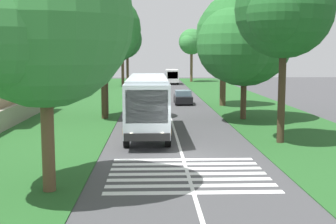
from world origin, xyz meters
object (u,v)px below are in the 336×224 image
trailing_minibus_0 (172,75)px  roadside_tree_right_2 (241,41)px  trailing_car_1 (148,93)px  trailing_car_2 (151,87)px  coach_bus (148,102)px  roadside_tree_left_0 (102,31)px  trailing_car_3 (151,83)px  roadside_tree_left_3 (127,44)px  roadside_tree_left_1 (40,23)px  roadside_tree_right_0 (222,34)px  utility_pole (106,65)px  roadside_tree_left_2 (121,41)px  roadside_tree_right_3 (191,43)px  roadside_tree_right_1 (282,11)px  trailing_car_0 (183,98)px

trailing_minibus_0 → roadside_tree_right_2: roadside_tree_right_2 is taller
trailing_car_1 → trailing_car_2: (9.71, -0.36, 0.00)m
coach_bus → roadside_tree_left_0: (7.53, 3.61, 4.78)m
trailing_car_3 → roadside_tree_left_3: size_ratio=0.45×
coach_bus → roadside_tree_left_1: (-12.07, 3.74, 4.10)m
roadside_tree_right_0 → utility_pole: size_ratio=1.23×
trailing_car_3 → trailing_minibus_0: trailing_minibus_0 is taller
roadside_tree_left_0 → roadside_tree_right_0: roadside_tree_right_0 is taller
roadside_tree_left_3 → roadside_tree_right_0: 40.78m
trailing_car_1 → roadside_tree_left_0: roadside_tree_left_0 is taller
trailing_car_1 → roadside_tree_left_2: (20.85, 4.38, 6.67)m
trailing_car_1 → roadside_tree_left_3: 32.14m
trailing_minibus_0 → roadside_tree_right_2: size_ratio=0.59×
trailing_minibus_0 → roadside_tree_left_0: bearing=170.2°
roadside_tree_left_0 → roadside_tree_right_2: bearing=-94.8°
roadside_tree_left_1 → trailing_car_1: bearing=-5.6°
roadside_tree_left_0 → utility_pole: 3.51m
roadside_tree_right_3 → roadside_tree_right_1: bearing=180.0°
trailing_car_0 → coach_bus: bearing=169.1°
roadside_tree_left_1 → roadside_tree_right_2: 21.68m
trailing_car_1 → trailing_car_3: same height
trailing_car_2 → utility_pole: utility_pole is taller
trailing_car_2 → roadside_tree_left_3: 22.89m
roadside_tree_right_0 → roadside_tree_right_2: size_ratio=0.99×
roadside_tree_left_0 → roadside_tree_left_3: size_ratio=1.05×
trailing_car_2 → trailing_car_3: same height
trailing_car_3 → trailing_car_0: bearing=-171.9°
roadside_tree_right_3 → utility_pole: size_ratio=1.21×
trailing_car_3 → roadside_tree_left_2: bearing=54.1°
roadside_tree_left_3 → utility_pole: size_ratio=1.17×
roadside_tree_right_1 → roadside_tree_right_2: size_ratio=1.03×
roadside_tree_left_2 → roadside_tree_left_3: 10.39m
roadside_tree_left_3 → roadside_tree_right_1: (-58.59, -11.88, 0.48)m
trailing_minibus_0 → roadside_tree_right_3: bearing=-30.9°
coach_bus → roadside_tree_right_1: 9.78m
roadside_tree_left_1 → roadside_tree_right_2: bearing=-30.4°
trailing_car_3 → roadside_tree_right_3: roadside_tree_right_3 is taller
coach_bus → utility_pole: bearing=19.8°
roadside_tree_right_1 → trailing_car_2: bearing=11.3°
trailing_car_2 → roadside_tree_right_3: size_ratio=0.44×
roadside_tree_left_2 → roadside_tree_right_3: roadside_tree_left_2 is taller
roadside_tree_left_1 → trailing_car_3: bearing=-4.2°
trailing_car_1 → roadside_tree_right_3: size_ratio=0.44×
trailing_minibus_0 → roadside_tree_right_1: bearing=-175.9°
roadside_tree_left_2 → roadside_tree_left_1: bearing=-179.2°
trailing_car_0 → roadside_tree_right_0: roadside_tree_right_0 is taller
trailing_car_3 → roadside_tree_right_0: (-25.33, -7.06, 6.51)m
trailing_car_1 → roadside_tree_right_2: 20.03m
coach_bus → roadside_tree_right_1: (-2.96, -7.61, 5.39)m
roadside_tree_left_0 → trailing_car_1: bearing=-11.5°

